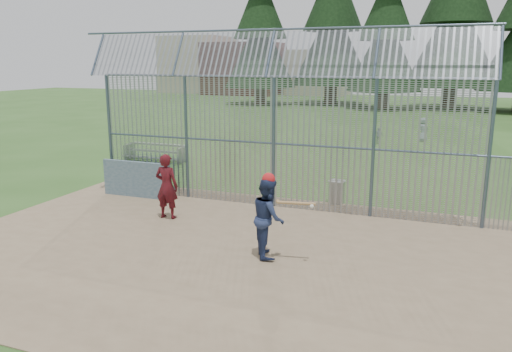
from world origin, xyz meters
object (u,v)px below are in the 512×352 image
at_px(batter, 268,217).
at_px(bleacher, 155,152).
at_px(dugout_wall, 136,179).
at_px(trash_can, 337,192).
at_px(onlooker, 167,186).

distance_m(batter, bleacher, 12.55).
height_order(dugout_wall, batter, batter).
xyz_separation_m(dugout_wall, bleacher, (-2.86, 5.72, -0.21)).
xyz_separation_m(batter, trash_can, (0.55, 4.98, -0.56)).
distance_m(batter, onlooker, 4.04).
relative_size(batter, trash_can, 2.25).
height_order(dugout_wall, onlooker, onlooker).
relative_size(dugout_wall, trash_can, 3.05).
bearing_deg(batter, dugout_wall, 33.26).
xyz_separation_m(onlooker, bleacher, (-5.01, 7.37, -0.55)).
height_order(onlooker, trash_can, onlooker).
xyz_separation_m(trash_can, bleacher, (-9.24, 4.06, 0.03)).
relative_size(trash_can, bleacher, 0.27).
distance_m(dugout_wall, bleacher, 6.40).
bearing_deg(dugout_wall, batter, -29.73).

